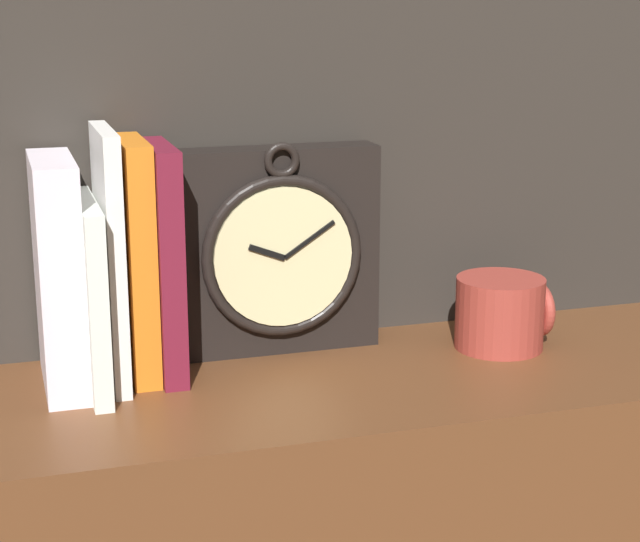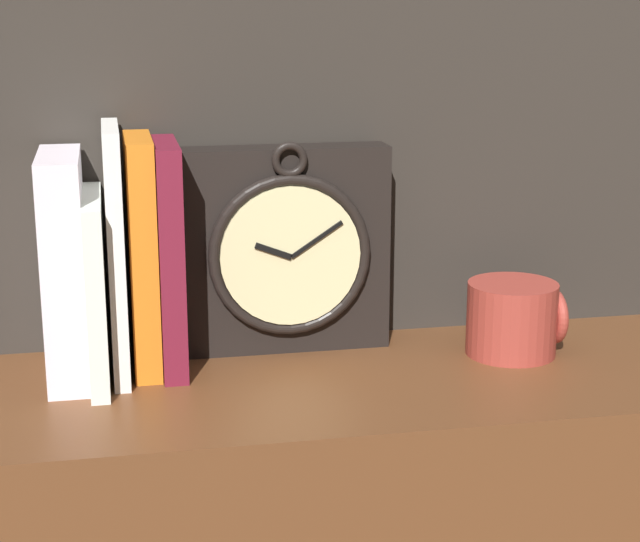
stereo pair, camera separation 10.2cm
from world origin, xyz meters
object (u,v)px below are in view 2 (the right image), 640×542
Objects in this scene: book_slot1_white at (96,288)px; book_slot4_maroon at (169,257)px; book_slot2_white at (116,252)px; clock at (286,250)px; book_slot0_white at (65,268)px; mug at (514,318)px; book_slot3_orange at (142,255)px.

book_slot4_maroon is at bearing 13.61° from book_slot1_white.
book_slot2_white is 1.08× the size of book_slot4_maroon.
book_slot1_white is 0.79× the size of book_slot4_maroon.
clock is at bearing 14.19° from book_slot1_white.
book_slot1_white is 0.08m from book_slot4_maroon.
book_slot0_white is at bearing -175.82° from book_slot2_white.
book_slot0_white reaches higher than mug.
clock is 2.24× the size of mug.
mug is (0.43, -0.01, -0.05)m from book_slot1_white.
book_slot3_orange reaches higher than clock.
book_slot1_white is 0.74× the size of book_slot2_white.
book_slot2_white is (-0.18, -0.04, 0.02)m from clock.
book_slot1_white is at bearing -155.19° from book_slot3_orange.
mug is at bearing -5.04° from book_slot4_maroon.
clock is 0.98× the size of book_slot4_maroon.
book_slot3_orange is 1.02× the size of book_slot4_maroon.
book_slot0_white is 0.46m from mug.
book_slot1_white is (-0.20, -0.05, -0.02)m from clock.
book_slot3_orange is at bearing 174.72° from mug.
book_slot2_white reaches higher than mug.
clock is 0.20m from book_slot1_white.
book_slot0_white is 0.04m from book_slot1_white.
book_slot3_orange is at bearing 24.81° from book_slot1_white.
mug is (0.36, -0.03, -0.08)m from book_slot4_maroon.
book_slot3_orange is 2.34× the size of mug.
book_slot2_white reaches higher than book_slot0_white.
book_slot1_white is at bearing -166.39° from book_slot4_maroon.
mug is at bearing -5.28° from book_slot3_orange.
book_slot3_orange reaches higher than mug.
clock is at bearing 10.14° from book_slot0_white.
book_slot3_orange is (0.08, 0.01, 0.01)m from book_slot0_white.
book_slot4_maroon is at bearing -8.54° from book_slot3_orange.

